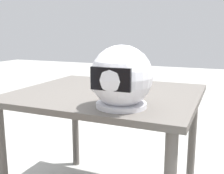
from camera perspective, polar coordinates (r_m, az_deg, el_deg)
name	(u,v)px	position (r m, az deg, el deg)	size (l,w,h in m)	color
dining_table	(107,107)	(1.54, -1.05, -4.12)	(0.99, 0.86, 0.70)	#5B5651
pizza_plate	(117,88)	(1.57, 1.02, -0.31)	(0.28, 0.28, 0.01)	white
pizza	(118,85)	(1.57, 1.21, 0.43)	(0.24, 0.24, 0.06)	tan
motorcycle_helmet	(121,78)	(1.18, 1.97, 1.94)	(0.27, 0.27, 0.27)	silver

